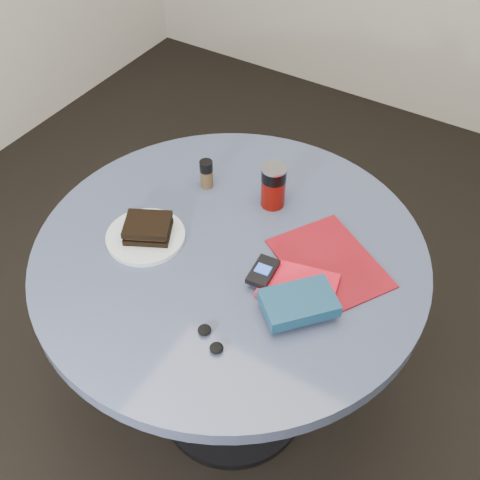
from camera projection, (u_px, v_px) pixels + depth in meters
The scene contains 11 objects.
ground at pixel (233, 401), 2.05m from camera, with size 4.00×4.00×0.00m, color black.
table at pixel (231, 291), 1.63m from camera, with size 1.00×1.00×0.75m.
plate at pixel (146, 237), 1.54m from camera, with size 0.20×0.20×0.01m, color white.
sandwich at pixel (148, 228), 1.52m from camera, with size 0.15×0.14×0.04m.
soda_can at pixel (273, 186), 1.59m from camera, with size 0.08×0.08×0.13m.
pepper_grinder at pixel (207, 174), 1.66m from camera, with size 0.04×0.04×0.08m.
magazine at pixel (329, 263), 1.48m from camera, with size 0.28×0.21×0.01m, color maroon.
red_book at pixel (298, 285), 1.41m from camera, with size 0.18×0.12×0.01m, color red.
novel at pixel (299, 303), 1.35m from camera, with size 0.16×0.11×0.03m, color navy.
mp3_player at pixel (263, 271), 1.42m from camera, with size 0.06×0.10×0.02m.
headphones at pixel (210, 339), 1.31m from camera, with size 0.09×0.07×0.02m.
Camera 1 is at (0.57, -0.88, 1.84)m, focal length 45.00 mm.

